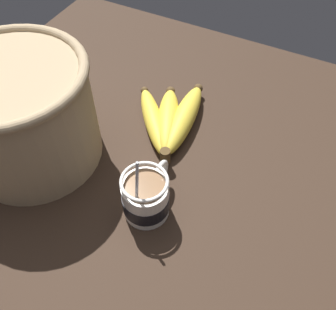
# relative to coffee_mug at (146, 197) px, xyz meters

# --- Properties ---
(table) EXTENTS (1.05, 1.05, 0.03)m
(table) POSITION_rel_coffee_mug_xyz_m (0.05, 0.02, -0.05)
(table) COLOR #332319
(table) RESTS_ON ground
(coffee_mug) EXTENTS (0.12, 0.08, 0.16)m
(coffee_mug) POSITION_rel_coffee_mug_xyz_m (0.00, 0.00, 0.00)
(coffee_mug) COLOR white
(coffee_mug) RESTS_ON table
(banana_bunch) EXTENTS (0.23, 0.17, 0.05)m
(banana_bunch) POSITION_rel_coffee_mug_xyz_m (0.20, 0.05, -0.02)
(banana_bunch) COLOR #4C381E
(banana_bunch) RESTS_ON table
(woven_basket) EXTENTS (0.27, 0.27, 0.21)m
(woven_basket) POSITION_rel_coffee_mug_xyz_m (0.02, 0.26, 0.07)
(woven_basket) COLOR tan
(woven_basket) RESTS_ON table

